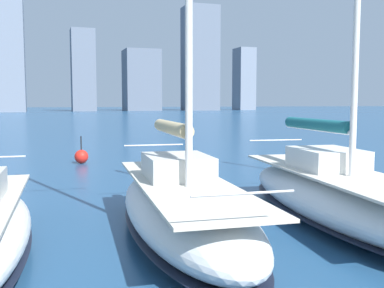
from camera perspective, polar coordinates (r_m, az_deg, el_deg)
name	(u,v)px	position (r m, az deg, el deg)	size (l,w,h in m)	color
city_skyline	(18,56)	(164.55, -21.28, 10.37)	(164.40, 22.18, 53.81)	gray
sailboat_teal	(336,194)	(12.33, 17.77, -6.05)	(3.59, 9.35, 11.48)	silver
sailboat_tan	(182,206)	(10.44, -1.29, -7.82)	(3.05, 8.60, 11.74)	silver
channel_buoy	(81,156)	(23.75, -13.87, -1.55)	(0.70, 0.70, 1.40)	red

